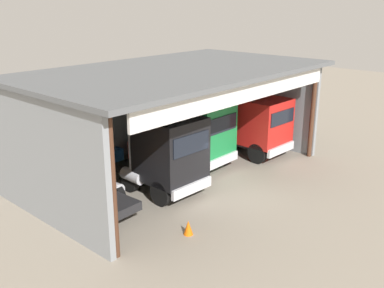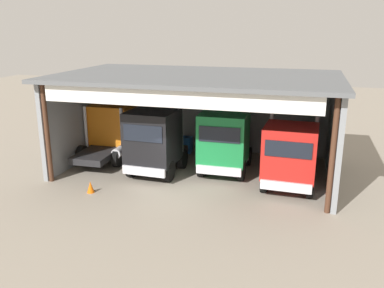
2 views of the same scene
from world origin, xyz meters
name	(u,v)px [view 1 (image 1 of 2)]	position (x,y,z in m)	size (l,w,h in m)	color
ground_plane	(239,195)	(0.00, 0.00, 0.00)	(80.00, 80.00, 0.00)	gray
workshop_shed	(161,100)	(0.00, 4.86, 3.65)	(14.73, 8.76, 5.30)	gray
truck_orange_right_bay	(67,168)	(-5.61, 4.74, 1.69)	(2.78, 5.16, 3.27)	orange
truck_black_yard_outside	(167,154)	(-1.99, 2.52, 1.90)	(2.63, 4.53, 3.56)	black
truck_green_center_left_bay	(199,133)	(1.55, 3.72, 1.79)	(2.63, 5.14, 3.53)	#197F3D
truck_red_left_bay	(257,126)	(5.03, 2.47, 1.71)	(2.66, 5.28, 3.51)	red
oil_drum	(133,150)	(0.05, 7.22, 0.47)	(0.58, 0.58, 0.93)	#B21E19
tool_cart	(113,159)	(-1.61, 6.84, 0.50)	(0.90, 0.60, 1.00)	#1E59A5
traffic_cone	(188,228)	(-4.10, -0.67, 0.28)	(0.36, 0.36, 0.56)	orange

